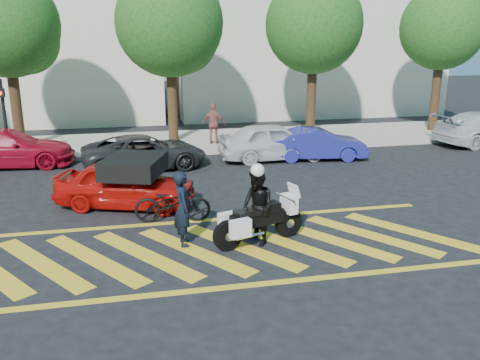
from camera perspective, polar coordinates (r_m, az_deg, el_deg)
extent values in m
plane|color=black|center=(11.88, -2.29, -7.69)|extent=(90.00, 90.00, 0.00)
cube|color=#9E998E|center=(23.27, -7.44, 4.23)|extent=(60.00, 5.00, 0.15)
cube|color=gold|center=(11.91, -21.33, -8.75)|extent=(2.43, 3.21, 0.01)
cube|color=gold|center=(11.77, -15.99, -8.54)|extent=(2.43, 3.21, 0.01)
cube|color=gold|center=(11.73, -10.58, -8.25)|extent=(2.43, 3.21, 0.01)
cube|color=gold|center=(11.80, -5.19, -7.89)|extent=(2.43, 3.21, 0.01)
cube|color=gold|center=(11.96, 0.09, -7.47)|extent=(2.43, 3.21, 0.01)
cube|color=gold|center=(12.23, 5.17, -7.01)|extent=(2.43, 3.21, 0.01)
cube|color=gold|center=(12.58, 9.99, -6.52)|extent=(2.43, 3.21, 0.01)
cube|color=gold|center=(13.02, 14.51, -6.01)|extent=(2.43, 3.21, 0.01)
cube|color=gold|center=(13.53, 18.71, -5.51)|extent=(2.43, 3.21, 0.01)
cube|color=gold|center=(10.19, -0.40, -11.87)|extent=(12.00, 0.20, 0.01)
cube|color=gold|center=(13.62, -3.68, -4.52)|extent=(12.00, 0.20, 0.01)
cube|color=beige|center=(32.32, -24.07, 15.08)|extent=(16.00, 8.00, 10.00)
cube|color=beige|center=(33.53, 6.98, 17.14)|extent=(16.00, 8.00, 11.00)
cylinder|color=black|center=(23.36, -23.85, 7.85)|extent=(0.44, 0.44, 4.00)
sphere|color=#13481B|center=(23.20, -24.75, 15.56)|extent=(4.20, 4.20, 4.20)
sphere|color=#13481B|center=(23.38, -22.94, 14.19)|extent=(2.73, 2.73, 2.73)
cylinder|color=black|center=(22.96, -7.61, 8.94)|extent=(0.44, 0.44, 4.00)
sphere|color=#13481B|center=(22.80, -7.93, 17.10)|extent=(4.60, 4.60, 4.60)
sphere|color=#13481B|center=(23.15, -6.38, 15.43)|extent=(2.99, 2.99, 2.99)
cylinder|color=black|center=(24.36, 8.01, 9.32)|extent=(0.44, 0.44, 4.00)
sphere|color=#13481B|center=(24.21, 8.31, 16.89)|extent=(4.40, 4.40, 4.40)
sphere|color=#13481B|center=(24.70, 9.35, 15.29)|extent=(2.86, 2.86, 2.86)
cylinder|color=black|center=(27.28, 21.12, 9.12)|extent=(0.44, 0.44, 4.00)
sphere|color=#13481B|center=(27.14, 21.79, 15.61)|extent=(4.00, 4.00, 4.00)
sphere|color=#13481B|center=(27.72, 22.38, 14.29)|extent=(2.60, 2.60, 2.60)
cylinder|color=black|center=(21.28, -24.84, 5.96)|extent=(0.12, 0.12, 3.20)
cube|color=black|center=(20.95, -25.31, 8.83)|extent=(0.28, 0.18, 0.32)
sphere|color=#FF260C|center=(20.86, -25.37, 8.79)|extent=(0.14, 0.14, 0.14)
imported|color=black|center=(11.84, -6.42, -3.20)|extent=(0.45, 0.67, 1.79)
imported|color=black|center=(13.44, -7.59, -2.56)|extent=(2.06, 0.95, 1.04)
cylinder|color=black|center=(11.65, -1.38, -6.26)|extent=(0.73, 0.36, 0.71)
cylinder|color=silver|center=(11.65, -1.38, -6.26)|extent=(0.26, 0.23, 0.22)
cylinder|color=black|center=(12.48, 5.46, -4.78)|extent=(0.73, 0.36, 0.71)
cylinder|color=silver|center=(12.48, 5.46, -4.78)|extent=(0.26, 0.23, 0.22)
cube|color=black|center=(11.92, 1.96, -4.34)|extent=(1.37, 0.68, 0.32)
cube|color=black|center=(12.01, 3.28, -3.10)|extent=(0.56, 0.46, 0.24)
cube|color=black|center=(11.72, 0.84, -3.68)|extent=(0.68, 0.53, 0.13)
cube|color=silver|center=(12.32, 5.52, -2.66)|extent=(0.36, 0.50, 0.43)
cube|color=silver|center=(11.87, -1.30, -4.59)|extent=(0.52, 0.33, 0.41)
cube|color=silver|center=(11.41, 0.05, -5.46)|extent=(0.52, 0.33, 0.41)
imported|color=black|center=(11.84, 1.94, -3.08)|extent=(0.91, 1.04, 1.80)
imported|color=#B20D08|center=(14.80, -12.71, -0.48)|extent=(4.24, 2.77, 1.34)
imported|color=#A40A1F|center=(20.85, -24.70, 3.27)|extent=(4.90, 2.16, 1.40)
imported|color=black|center=(18.98, -10.64, 3.11)|extent=(4.72, 2.62, 1.25)
imported|color=silver|center=(20.02, 3.83, 4.34)|extent=(4.36, 1.85, 1.47)
imported|color=navy|center=(20.28, 8.71, 4.01)|extent=(3.92, 1.82, 1.24)
imported|color=#A05148|center=(22.26, -2.94, 6.32)|extent=(1.12, 0.74, 1.77)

